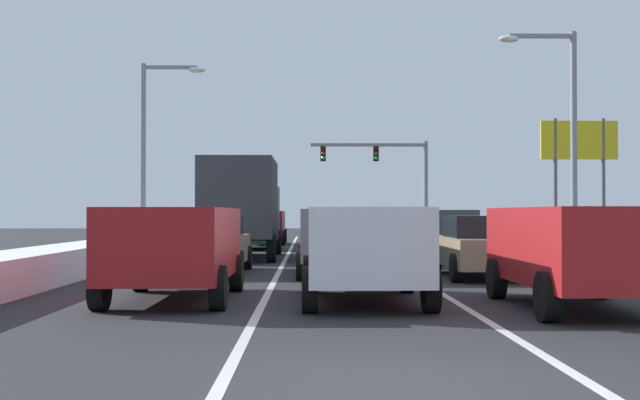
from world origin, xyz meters
name	(u,v)px	position (x,y,z in m)	size (l,w,h in m)	color
ground_plane	(338,264)	(0.00, 18.91, 0.00)	(122.92, 122.92, 0.00)	#28282B
lane_stripe_between_right_lane_and_center_lane	(380,256)	(1.70, 23.64, 0.00)	(0.14, 52.00, 0.01)	silver
lane_stripe_between_center_lane_and_left_lane	(287,256)	(-1.70, 23.64, 0.00)	(0.14, 52.00, 0.01)	silver
snow_bank_right_shoulder	(525,249)	(7.00, 23.64, 0.27)	(1.29, 52.00, 0.54)	white
snow_bank_left_shoulder	(142,246)	(-7.00, 23.64, 0.37)	(1.60, 52.00, 0.74)	white
suv_red_right_lane_nearest	(577,247)	(3.50, 6.32, 1.02)	(2.16, 4.90, 1.67)	maroon
sedan_tan_right_lane_second	(482,246)	(3.33, 13.27, 0.76)	(2.00, 4.50, 1.51)	#937F60
suv_charcoal_right_lane_third	(435,230)	(3.21, 20.15, 1.02)	(2.16, 4.90, 1.67)	#38383D
suv_green_right_lane_fourth	(415,227)	(3.31, 26.30, 1.02)	(2.16, 4.90, 1.67)	#1E5633
suv_maroon_right_lane_fifth	(397,225)	(3.27, 32.87, 1.02)	(2.16, 4.90, 1.67)	maroon
suv_white_center_lane_nearest	(364,245)	(0.07, 7.52, 1.02)	(2.16, 4.90, 1.67)	silver
suv_gray_center_lane_second	(340,235)	(-0.12, 14.06, 1.02)	(2.16, 4.90, 1.67)	slate
sedan_navy_center_lane_third	(339,237)	(0.08, 20.76, 0.76)	(2.00, 4.50, 1.51)	navy
suv_black_center_lane_fourth	(336,227)	(0.22, 27.50, 1.02)	(2.16, 4.90, 1.67)	black
sedan_silver_center_lane_fifth	(326,229)	(-0.04, 34.64, 0.76)	(2.00, 4.50, 1.51)	#B7BABF
suv_red_left_lane_nearest	(175,244)	(-3.31, 7.86, 1.02)	(2.16, 4.90, 1.67)	maroon
sedan_tan_left_lane_second	(209,244)	(-3.50, 14.75, 0.76)	(2.00, 4.50, 1.51)	#937F60
box_truck_left_lane_third	(242,204)	(-3.22, 22.03, 1.90)	(2.53, 7.20, 3.36)	#38383D
sedan_green_left_lane_fourth	(255,232)	(-3.27, 29.82, 0.76)	(2.00, 4.50, 1.51)	#1E5633
suv_maroon_left_lane_fifth	(264,224)	(-3.15, 35.55, 1.02)	(2.16, 4.90, 1.67)	maroon
traffic_light_gantry	(390,167)	(4.27, 47.27, 4.50)	(7.54, 0.47, 6.20)	slate
street_lamp_right_mid	(563,122)	(7.72, 21.27, 4.67)	(2.66, 0.36, 7.75)	gray
street_lamp_left_mid	(152,138)	(-7.33, 27.49, 4.65)	(2.66, 0.36, 7.71)	gray
roadside_sign_right	(579,154)	(10.31, 27.70, 4.02)	(3.20, 0.16, 5.50)	#59595B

